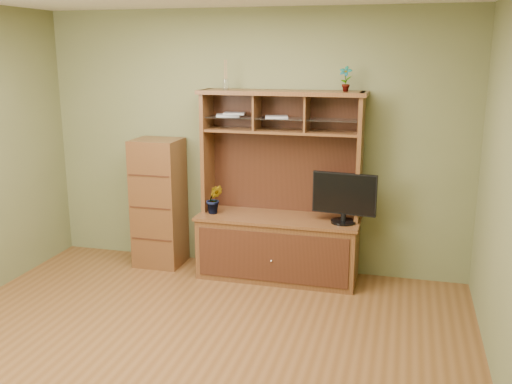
% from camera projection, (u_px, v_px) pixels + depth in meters
% --- Properties ---
extents(room, '(4.54, 4.04, 2.74)m').
position_uv_depth(room, '(179.00, 183.00, 4.08)').
color(room, brown).
rests_on(room, ground).
extents(media_hutch, '(1.66, 0.61, 1.90)m').
position_uv_depth(media_hutch, '(279.00, 228.00, 5.81)').
color(media_hutch, '#4B2815').
rests_on(media_hutch, room).
extents(monitor, '(0.62, 0.24, 0.49)m').
position_uv_depth(monitor, '(344.00, 197.00, 5.47)').
color(monitor, black).
rests_on(monitor, media_hutch).
extents(orchid_plant, '(0.20, 0.18, 0.30)m').
position_uv_depth(orchid_plant, '(214.00, 199.00, 5.83)').
color(orchid_plant, '#29521C').
rests_on(orchid_plant, media_hutch).
extents(top_plant, '(0.14, 0.11, 0.24)m').
position_uv_depth(top_plant, '(345.00, 79.00, 5.37)').
color(top_plant, '#315F21').
rests_on(top_plant, media_hutch).
extents(reed_diffuser, '(0.06, 0.06, 0.29)m').
position_uv_depth(reed_diffuser, '(226.00, 78.00, 5.67)').
color(reed_diffuser, silver).
rests_on(reed_diffuser, media_hutch).
extents(magazines, '(0.77, 0.23, 0.04)m').
position_uv_depth(magazines, '(245.00, 115.00, 5.70)').
color(magazines, '#ACACB1').
rests_on(magazines, media_hutch).
extents(side_cabinet, '(0.49, 0.45, 1.38)m').
position_uv_depth(side_cabinet, '(159.00, 203.00, 6.13)').
color(side_cabinet, '#4B2815').
rests_on(side_cabinet, room).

